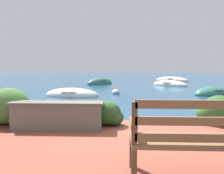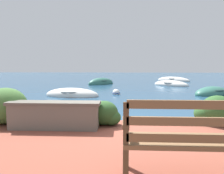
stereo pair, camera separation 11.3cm
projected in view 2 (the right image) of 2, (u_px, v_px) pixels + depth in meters
ground_plane at (111, 129)px, 5.12m from camera, size 80.00×80.00×0.00m
park_bench at (186, 138)px, 2.40m from camera, size 1.39×0.48×0.93m
stone_wall at (54, 115)px, 4.39m from camera, size 1.87×0.39×0.55m
hedge_clump_far_left at (5, 108)px, 4.78m from camera, size 1.16×0.84×0.79m
hedge_clump_left at (103, 114)px, 4.69m from camera, size 0.77×0.55×0.52m
hedge_clump_centre at (217, 112)px, 4.72m from camera, size 0.93×0.67×0.63m
rowboat_nearest at (72, 95)px, 10.61m from camera, size 2.82×1.60×0.70m
rowboat_mid at (212, 93)px, 11.13m from camera, size 2.46×2.12×0.74m
rowboat_far at (171, 85)px, 16.13m from camera, size 2.82×2.68×0.68m
rowboat_outer at (101, 83)px, 17.07m from camera, size 2.31×2.33×0.90m
rowboat_distant at (173, 80)px, 20.65m from camera, size 3.14×2.73×0.73m
mooring_buoy at (116, 93)px, 11.33m from camera, size 0.42×0.42×0.39m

